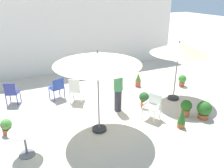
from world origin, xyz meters
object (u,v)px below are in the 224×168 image
Objects in this scene: potted_plant_0 at (204,109)px; potted_plant_2 at (144,98)px; patio_chair_3 at (57,87)px; potted_plant_3 at (186,107)px; potted_plant_5 at (6,126)px; potted_plant_6 at (120,82)px; patio_umbrella_1 at (98,59)px; potted_plant_4 at (182,118)px; patio_chair_0 at (153,105)px; patio_chair_2 at (11,92)px; potted_plant_1 at (182,80)px; patio_umbrella_0 at (179,48)px; patio_chair_1 at (75,89)px; potted_plant_7 at (138,80)px; cafe_table_0 at (24,138)px; standing_person at (118,89)px.

potted_plant_0 reaches higher than potted_plant_2.
potted_plant_3 is at bearing -40.13° from patio_chair_3.
potted_plant_5 reaches higher than potted_plant_6.
potted_plant_5 is at bearing 177.33° from potted_plant_2.
potted_plant_2 is (2.07, 0.76, -1.95)m from patio_umbrella_1.
potted_plant_4 is at bearing -49.73° from patio_chair_3.
patio_chair_2 is (-4.22, 3.06, -0.00)m from patio_chair_0.
potted_plant_0 is at bearing -115.94° from potted_plant_1.
patio_umbrella_0 reaches higher than potted_plant_3.
patio_chair_0 is at bearing -2.11° from patio_umbrella_1.
potted_plant_4 is (-1.06, -0.14, 0.02)m from potted_plant_0.
patio_chair_0 is at bearing -48.23° from patio_chair_1.
patio_umbrella_0 is 3.33× the size of potted_plant_4.
potted_plant_7 is at bearing 65.80° from potted_plant_2.
potted_plant_7 is (-0.18, 2.90, -0.00)m from potted_plant_3.
potted_plant_1 is at bearing 5.78° from potted_plant_5.
patio_chair_3 is (-4.18, 1.90, -1.53)m from patio_umbrella_0.
patio_chair_3 is (1.46, 2.99, 0.00)m from cafe_table_0.
potted_plant_1 is (4.78, -0.46, -0.25)m from patio_chair_1.
potted_plant_2 is (0.18, 0.83, -0.17)m from patio_chair_0.
patio_chair_3 is at bearing -9.48° from patio_chair_2.
potted_plant_7 is (-1.83, 0.78, 0.02)m from potted_plant_1.
patio_chair_2 is at bearing 170.52° from patio_chair_3.
potted_plant_6 is 2.23m from standing_person.
patio_umbrella_1 reaches higher than patio_chair_0.
patio_chair_2 reaches higher than potted_plant_5.
cafe_table_0 reaches higher than potted_plant_0.
potted_plant_2 is 1.28× the size of potted_plant_6.
cafe_table_0 is 5.24m from potted_plant_6.
potted_plant_7 is (5.00, 2.76, -0.20)m from cafe_table_0.
potted_plant_0 is 2.78m from potted_plant_1.
standing_person is (-0.82, 0.97, 0.34)m from patio_chair_0.
patio_umbrella_0 is 3.60m from patio_umbrella_1.
patio_umbrella_0 is at bearing 2.60° from potted_plant_2.
potted_plant_2 is (-1.42, -0.06, -1.71)m from patio_umbrella_0.
potted_plant_0 is at bearing -24.58° from patio_chair_0.
potted_plant_6 is (0.21, 2.84, -0.27)m from patio_chair_0.
potted_plant_2 is at bearing -90.96° from potted_plant_6.
potted_plant_6 is at bearing 35.64° from cafe_table_0.
potted_plant_6 is at bearing 110.85° from potted_plant_0.
patio_chair_2 is at bearing 169.63° from potted_plant_1.
standing_person reaches higher than potted_plant_6.
potted_plant_3 is at bearing -39.44° from patio_chair_1.
potted_plant_2 is at bearing -2.67° from potted_plant_5.
potted_plant_4 is at bearing -59.20° from patio_chair_0.
potted_plant_4 is at bearing -39.61° from patio_chair_2.
cafe_table_0 is 1.30× the size of potted_plant_2.
patio_chair_2 is at bearing 82.77° from potted_plant_5.
cafe_table_0 reaches higher than potted_plant_4.
potted_plant_1 is at bearing 12.71° from standing_person.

